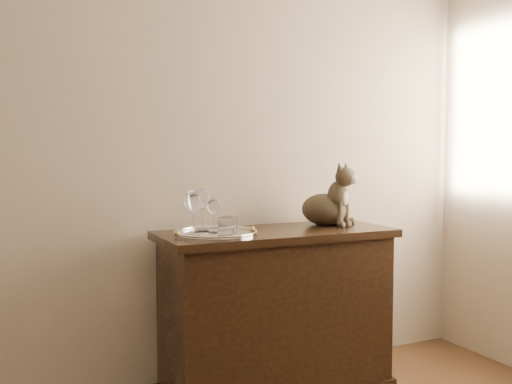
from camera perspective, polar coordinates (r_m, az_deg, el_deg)
wall_back at (r=2.95m, az=-11.22°, el=5.96°), size 4.00×0.10×2.70m
sideboard at (r=2.99m, az=2.02°, el=-11.94°), size 1.20×0.50×0.85m
tray at (r=2.75m, az=-4.03°, el=-4.18°), size 0.40×0.40×0.01m
wine_glass_a at (r=2.77m, az=-6.28°, el=-2.21°), size 0.07×0.07×0.18m
wine_glass_b at (r=2.80m, az=-5.40°, el=-1.78°), size 0.08×0.08×0.21m
wine_glass_c at (r=2.69m, az=-6.37°, el=-2.04°), size 0.08×0.08×0.21m
wine_glass_d at (r=2.75m, az=-4.23°, el=-2.31°), size 0.06×0.06×0.17m
tumbler_a at (r=2.72m, az=-2.72°, el=-3.31°), size 0.07×0.07×0.08m
tumbler_b at (r=2.64m, az=-3.04°, el=-3.49°), size 0.08×0.08×0.09m
cat at (r=3.11m, az=6.87°, el=-0.16°), size 0.44×0.43×0.34m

